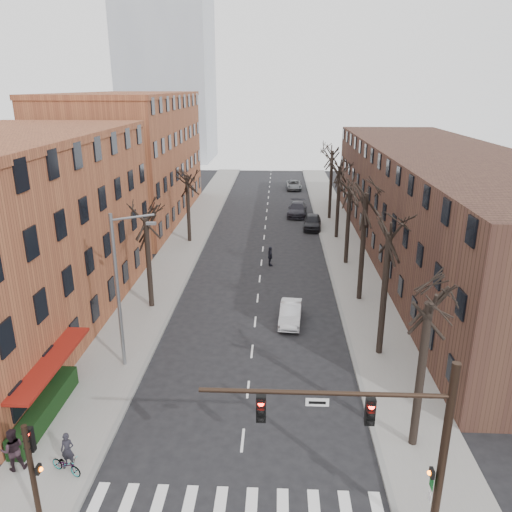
# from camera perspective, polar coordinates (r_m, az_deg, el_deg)

# --- Properties ---
(ground) EXTENTS (160.00, 160.00, 0.00)m
(ground) POSITION_cam_1_polar(r_m,az_deg,el_deg) (21.18, -2.40, -27.14)
(ground) COLOR black
(ground) RESTS_ON ground
(sidewalk_left) EXTENTS (4.00, 90.00, 0.15)m
(sidewalk_left) POSITION_cam_1_polar(r_m,az_deg,el_deg) (52.76, -7.82, 2.01)
(sidewalk_left) COLOR gray
(sidewalk_left) RESTS_ON ground
(sidewalk_right) EXTENTS (4.00, 90.00, 0.15)m
(sidewalk_right) POSITION_cam_1_polar(r_m,az_deg,el_deg) (52.31, 9.70, 1.76)
(sidewalk_right) COLOR gray
(sidewalk_right) RESTS_ON ground
(building_left_near) EXTENTS (12.00, 26.00, 12.00)m
(building_left_near) POSITION_cam_1_polar(r_m,az_deg,el_deg) (35.62, -26.86, 1.77)
(building_left_near) COLOR brown
(building_left_near) RESTS_ON ground
(building_left_far) EXTENTS (12.00, 28.00, 14.00)m
(building_left_far) POSITION_cam_1_polar(r_m,az_deg,el_deg) (61.74, -14.08, 10.67)
(building_left_far) COLOR brown
(building_left_far) RESTS_ON ground
(building_right) EXTENTS (12.00, 50.00, 10.00)m
(building_right) POSITION_cam_1_polar(r_m,az_deg,el_deg) (48.05, 20.26, 5.41)
(building_right) COLOR #442B20
(building_right) RESTS_ON ground
(office_tower) EXTENTS (18.00, 18.00, 60.00)m
(office_tower) POSITION_cam_1_polar(r_m,az_deg,el_deg) (113.09, -10.45, 26.12)
(office_tower) COLOR #B2B7BF
(office_tower) RESTS_ON ground
(awning_left) EXTENTS (1.20, 7.00, 0.15)m
(awning_left) POSITION_cam_1_polar(r_m,az_deg,el_deg) (27.86, -21.68, -15.79)
(awning_left) COLOR maroon
(awning_left) RESTS_ON ground
(hedge) EXTENTS (0.80, 6.00, 1.00)m
(hedge) POSITION_cam_1_polar(r_m,az_deg,el_deg) (26.81, -22.93, -15.78)
(hedge) COLOR black
(hedge) RESTS_ON sidewalk_left
(tree_right_a) EXTENTS (5.20, 5.20, 10.00)m
(tree_right_a) POSITION_cam_1_polar(r_m,az_deg,el_deg) (24.85, 17.40, -19.96)
(tree_right_a) COLOR black
(tree_right_a) RESTS_ON ground
(tree_right_b) EXTENTS (5.20, 5.20, 10.80)m
(tree_right_b) POSITION_cam_1_polar(r_m,az_deg,el_deg) (31.30, 13.84, -10.86)
(tree_right_b) COLOR black
(tree_right_b) RESTS_ON ground
(tree_right_c) EXTENTS (5.20, 5.20, 11.60)m
(tree_right_c) POSITION_cam_1_polar(r_m,az_deg,el_deg) (38.34, 11.66, -4.95)
(tree_right_c) COLOR black
(tree_right_c) RESTS_ON ground
(tree_right_d) EXTENTS (5.20, 5.20, 10.00)m
(tree_right_d) POSITION_cam_1_polar(r_m,az_deg,el_deg) (45.70, 10.19, -0.90)
(tree_right_d) COLOR black
(tree_right_d) RESTS_ON ground
(tree_right_e) EXTENTS (5.20, 5.20, 10.80)m
(tree_right_e) POSITION_cam_1_polar(r_m,az_deg,el_deg) (53.24, 9.14, 2.01)
(tree_right_e) COLOR black
(tree_right_e) RESTS_ON ground
(tree_right_f) EXTENTS (5.20, 5.20, 11.60)m
(tree_right_f) POSITION_cam_1_polar(r_m,az_deg,el_deg) (60.90, 8.35, 4.20)
(tree_right_f) COLOR black
(tree_right_f) RESTS_ON ground
(tree_left_a) EXTENTS (5.20, 5.20, 9.50)m
(tree_left_a) POSITION_cam_1_polar(r_m,az_deg,el_deg) (37.14, -11.80, -5.76)
(tree_left_a) COLOR black
(tree_left_a) RESTS_ON ground
(tree_left_b) EXTENTS (5.20, 5.20, 9.50)m
(tree_left_b) POSITION_cam_1_polar(r_m,az_deg,el_deg) (51.77, -7.58, 1.60)
(tree_left_b) COLOR black
(tree_left_b) RESTS_ON ground
(signal_mast_arm) EXTENTS (8.14, 0.30, 7.20)m
(signal_mast_arm) POSITION_cam_1_polar(r_m,az_deg,el_deg) (17.88, 15.87, -19.30)
(signal_mast_arm) COLOR black
(signal_mast_arm) RESTS_ON ground
(signal_pole_left) EXTENTS (0.47, 0.44, 4.40)m
(signal_pole_left) POSITION_cam_1_polar(r_m,az_deg,el_deg) (20.45, -24.20, -21.20)
(signal_pole_left) COLOR black
(signal_pole_left) RESTS_ON ground
(streetlight) EXTENTS (2.45, 0.22, 9.03)m
(streetlight) POSITION_cam_1_polar(r_m,az_deg,el_deg) (28.00, -15.25, -3.24)
(streetlight) COLOR slate
(streetlight) RESTS_ON ground
(silver_sedan) EXTENTS (1.70, 4.11, 1.32)m
(silver_sedan) POSITION_cam_1_polar(r_m,az_deg,el_deg) (34.02, 3.96, -6.54)
(silver_sedan) COLOR silver
(silver_sedan) RESTS_ON ground
(parked_car_near) EXTENTS (2.29, 4.88, 1.62)m
(parked_car_near) POSITION_cam_1_polar(r_m,az_deg,el_deg) (56.35, 6.46, 3.93)
(parked_car_near) COLOR black
(parked_car_near) RESTS_ON ground
(parked_car_mid) EXTENTS (2.71, 5.64, 1.58)m
(parked_car_mid) POSITION_cam_1_polar(r_m,az_deg,el_deg) (62.04, 4.73, 5.36)
(parked_car_mid) COLOR #22212A
(parked_car_mid) RESTS_ON ground
(parked_car_far) EXTENTS (2.36, 4.90, 1.34)m
(parked_car_far) POSITION_cam_1_polar(r_m,az_deg,el_deg) (78.12, 4.34, 8.09)
(parked_car_far) COLOR slate
(parked_car_far) RESTS_ON ground
(pedestrian_a) EXTENTS (0.57, 0.37, 1.55)m
(pedestrian_a) POSITION_cam_1_polar(r_m,az_deg,el_deg) (23.53, -20.73, -20.02)
(pedestrian_a) COLOR black
(pedestrian_a) RESTS_ON sidewalk_left
(pedestrian_b) EXTENTS (1.15, 1.05, 1.90)m
(pedestrian_b) POSITION_cam_1_polar(r_m,az_deg,el_deg) (24.11, -26.04, -19.26)
(pedestrian_b) COLOR black
(pedestrian_b) RESTS_ON sidewalk_left
(pedestrian_crossing) EXTENTS (0.72, 1.12, 1.78)m
(pedestrian_crossing) POSITION_cam_1_polar(r_m,az_deg,el_deg) (44.24, 1.63, -0.04)
(pedestrian_crossing) COLOR black
(pedestrian_crossing) RESTS_ON ground
(bicycle) EXTENTS (1.60, 1.07, 0.79)m
(bicycle) POSITION_cam_1_polar(r_m,az_deg,el_deg) (23.44, -20.86, -21.40)
(bicycle) COLOR gray
(bicycle) RESTS_ON sidewalk_left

